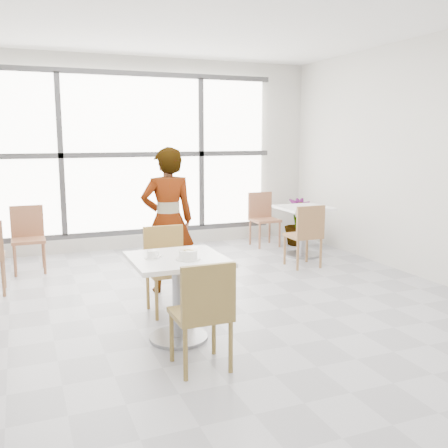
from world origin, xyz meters
name	(u,v)px	position (x,y,z in m)	size (l,w,h in m)	color
floor	(213,318)	(0.00, 0.00, 0.00)	(7.00, 7.00, 0.00)	#9E9EA5
wall_back	(133,154)	(0.00, 3.50, 1.50)	(6.00, 6.00, 0.00)	silver
window	(134,155)	(0.00, 3.44, 1.50)	(4.60, 0.07, 2.52)	white
main_table	(178,282)	(-0.46, -0.37, 0.52)	(0.80, 0.80, 0.75)	white
chair_near	(204,309)	(-0.47, -1.04, 0.50)	(0.42, 0.42, 0.87)	olive
chair_far	(167,263)	(-0.34, 0.42, 0.50)	(0.42, 0.42, 0.87)	#A47D3D
oatmeal_bowl	(188,255)	(-0.41, -0.49, 0.79)	(0.21, 0.21, 0.09)	white
coffee_cup	(152,255)	(-0.68, -0.34, 0.78)	(0.16, 0.13, 0.07)	white
person	(168,220)	(-0.15, 1.05, 0.83)	(0.61, 0.40, 1.67)	black
bg_table_right	(303,224)	(2.21, 2.00, 0.49)	(0.70, 0.70, 0.75)	white
bg_chair_left_far	(28,234)	(-1.63, 2.63, 0.50)	(0.42, 0.42, 0.87)	#9F6444
bg_chair_right_near	(306,232)	(1.88, 1.37, 0.50)	(0.42, 0.42, 0.87)	olive
bg_chair_right_far	(263,215)	(1.99, 2.92, 0.50)	(0.42, 0.42, 0.87)	#9D6346
plant_right	(298,222)	(2.54, 2.71, 0.38)	(0.43, 0.43, 0.77)	#457B3B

